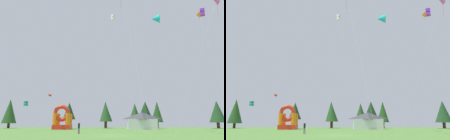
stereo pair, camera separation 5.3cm
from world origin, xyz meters
TOP-DOWN VIEW (x-y plane):
  - ground_plane at (0.00, 0.00)m, footprint 120.00×120.00m
  - kite_teal_box at (-20.26, 22.21)m, footprint 1.16×1.60m
  - kite_white_box at (0.30, 6.76)m, footprint 4.41×3.84m
  - kite_cyan_delta at (9.56, 13.59)m, footprint 2.54×6.10m
  - kite_purple_box at (14.43, 0.41)m, footprint 2.25×4.77m
  - kite_orange_diamond at (17.11, 8.28)m, footprint 2.99×4.79m
  - kite_red_parafoil at (-15.68, 26.02)m, footprint 1.38×3.65m
  - person_far_side at (-5.06, 3.79)m, footprint 0.38×0.38m
  - inflatable_yellow_castle at (-12.72, 28.17)m, footprint 4.46×4.36m
  - festival_tent at (8.06, 30.08)m, footprint 7.60×4.13m
  - tree_row_1 at (-32.31, 41.97)m, footprint 4.46×4.46m
  - tree_row_2 at (-13.12, 40.10)m, footprint 3.85×3.85m
  - tree_row_3 at (-2.06, 45.02)m, footprint 3.58×3.58m
  - tree_row_4 at (-1.85, 43.82)m, footprint 4.15×4.15m
  - tree_row_5 at (7.69, 45.93)m, footprint 3.54×3.54m
  - tree_row_6 at (10.97, 44.42)m, footprint 4.70×4.70m
  - tree_row_7 at (14.74, 43.94)m, footprint 3.76×3.76m
  - tree_row_8 at (32.66, 40.23)m, footprint 4.99×4.99m

SIDE VIEW (x-z plane):
  - ground_plane at x=0.00m, z-range 0.00..0.00m
  - person_far_side at x=-5.06m, z-range 0.17..2.02m
  - festival_tent at x=8.06m, z-range 0.00..4.38m
  - inflatable_yellow_castle at x=-12.72m, z-range -0.83..5.33m
  - tree_row_4 at x=-1.85m, z-range 0.98..8.64m
  - tree_row_8 at x=32.66m, z-range 0.84..9.24m
  - tree_row_7 at x=14.74m, z-range 0.87..9.37m
  - tree_row_2 at x=-13.12m, z-range 1.28..9.11m
  - tree_row_1 at x=-32.31m, z-range 0.73..9.75m
  - tree_row_5 at x=7.69m, z-range 1.24..9.27m
  - tree_row_3 at x=-2.06m, z-range 1.12..9.64m
  - tree_row_6 at x=10.97m, z-range 1.31..9.83m
  - kite_teal_box at x=-20.26m, z-range 2.80..9.45m
  - kite_red_parafoil at x=-15.68m, z-range 4.05..13.01m
  - kite_purple_box at x=14.43m, z-range 9.06..28.41m
  - kite_white_box at x=0.30m, z-range 10.08..31.48m
  - kite_orange_diamond at x=17.11m, z-range 10.42..32.92m
  - kite_cyan_delta at x=9.56m, z-range 11.34..36.12m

